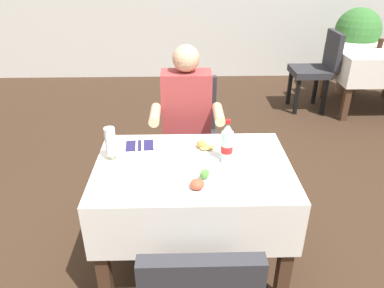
# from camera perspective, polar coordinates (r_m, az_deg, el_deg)

# --- Properties ---
(ground_plane) EXTENTS (11.00, 11.00, 0.00)m
(ground_plane) POSITION_cam_1_polar(r_m,az_deg,el_deg) (2.57, -1.16, -17.50)
(ground_plane) COLOR #382619
(main_dining_table) EXTENTS (1.12, 0.77, 0.75)m
(main_dining_table) POSITION_cam_1_polar(r_m,az_deg,el_deg) (2.19, 0.07, -7.26)
(main_dining_table) COLOR white
(main_dining_table) RESTS_ON ground
(chair_far_diner_seat) EXTENTS (0.44, 0.50, 0.97)m
(chair_far_diner_seat) POSITION_cam_1_polar(r_m,az_deg,el_deg) (2.86, -0.36, 1.57)
(chair_far_diner_seat) COLOR #2D2D33
(chair_far_diner_seat) RESTS_ON ground
(seated_diner_far) EXTENTS (0.50, 0.46, 1.26)m
(seated_diner_far) POSITION_cam_1_polar(r_m,az_deg,el_deg) (2.70, -0.90, 3.50)
(seated_diner_far) COLOR #282D42
(seated_diner_far) RESTS_ON ground
(plate_near_camera) EXTENTS (0.24, 0.24, 0.07)m
(plate_near_camera) POSITION_cam_1_polar(r_m,az_deg,el_deg) (1.91, 0.80, -5.89)
(plate_near_camera) COLOR white
(plate_near_camera) RESTS_ON main_dining_table
(plate_far_diner) EXTENTS (0.25, 0.25, 0.06)m
(plate_far_diner) POSITION_cam_1_polar(r_m,az_deg,el_deg) (2.21, 1.98, -0.98)
(plate_far_diner) COLOR white
(plate_far_diner) RESTS_ON main_dining_table
(beer_glass_left) EXTENTS (0.07, 0.07, 0.20)m
(beer_glass_left) POSITION_cam_1_polar(r_m,az_deg,el_deg) (2.14, -12.59, 0.02)
(beer_glass_left) COLOR white
(beer_glass_left) RESTS_ON main_dining_table
(cola_bottle_primary) EXTENTS (0.07, 0.07, 0.26)m
(cola_bottle_primary) POSITION_cam_1_polar(r_m,az_deg,el_deg) (2.07, 5.39, -0.01)
(cola_bottle_primary) COLOR silver
(cola_bottle_primary) RESTS_ON main_dining_table
(napkin_cutlery_set) EXTENTS (0.18, 0.19, 0.01)m
(napkin_cutlery_set) POSITION_cam_1_polar(r_m,az_deg,el_deg) (2.30, -8.20, -0.20)
(napkin_cutlery_set) COLOR #231E4C
(napkin_cutlery_set) RESTS_ON main_dining_table
(background_dining_table) EXTENTS (1.01, 0.86, 0.75)m
(background_dining_table) POSITION_cam_1_polar(r_m,az_deg,el_deg) (5.13, 26.59, 10.98)
(background_dining_table) COLOR white
(background_dining_table) RESTS_ON ground
(background_chair_left) EXTENTS (0.50, 0.44, 0.97)m
(background_chair_left) POSITION_cam_1_polar(r_m,az_deg,el_deg) (4.84, 18.92, 11.36)
(background_chair_left) COLOR #2D2D33
(background_chair_left) RESTS_ON ground
(background_table_tumbler) EXTENTS (0.06, 0.06, 0.11)m
(background_table_tumbler) POSITION_cam_1_polar(r_m,az_deg,el_deg) (5.19, 27.23, 13.75)
(background_table_tumbler) COLOR black
(background_table_tumbler) RESTS_ON background_dining_table
(potted_plant_corner) EXTENTS (0.59, 0.59, 1.16)m
(potted_plant_corner) POSITION_cam_1_polar(r_m,az_deg,el_deg) (5.58, 24.18, 15.00)
(potted_plant_corner) COLOR brown
(potted_plant_corner) RESTS_ON ground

